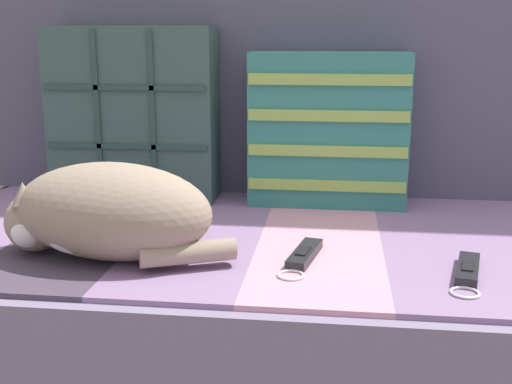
{
  "coord_description": "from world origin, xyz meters",
  "views": [
    {
      "loc": [
        0.03,
        -1.23,
        0.77
      ],
      "look_at": [
        -0.13,
        0.02,
        0.46
      ],
      "focal_mm": 45.0,
      "sensor_mm": 36.0,
      "label": 1
    }
  ],
  "objects": [
    {
      "name": "game_remote_near",
      "position": [
        -0.03,
        -0.09,
        0.37
      ],
      "size": [
        0.08,
        0.2,
        0.02
      ],
      "color": "black",
      "rests_on": "couch"
    },
    {
      "name": "throw_pillow_quilted",
      "position": [
        -0.48,
        0.33,
        0.58
      ],
      "size": [
        0.42,
        0.14,
        0.43
      ],
      "color": "#38514C",
      "rests_on": "couch"
    },
    {
      "name": "couch",
      "position": [
        0.0,
        0.1,
        0.18
      ],
      "size": [
        1.85,
        0.9,
        0.36
      ],
      "color": "#3D3838",
      "rests_on": "ground_plane"
    },
    {
      "name": "game_remote_far",
      "position": [
        0.26,
        -0.14,
        0.37
      ],
      "size": [
        0.08,
        0.2,
        0.02
      ],
      "color": "black",
      "rests_on": "couch"
    },
    {
      "name": "sleeping_cat",
      "position": [
        -0.4,
        -0.12,
        0.45
      ],
      "size": [
        0.46,
        0.24,
        0.18
      ],
      "color": "gray",
      "rests_on": "couch"
    },
    {
      "name": "sofa_backrest",
      "position": [
        0.0,
        0.48,
        0.62
      ],
      "size": [
        1.81,
        0.14,
        0.52
      ],
      "color": "#514C60",
      "rests_on": "couch"
    },
    {
      "name": "throw_pillow_striped",
      "position": [
        0.01,
        0.33,
        0.55
      ],
      "size": [
        0.38,
        0.14,
        0.37
      ],
      "color": "#337A70",
      "rests_on": "couch"
    }
  ]
}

